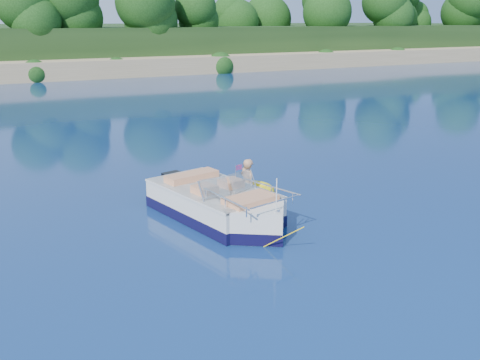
{
  "coord_description": "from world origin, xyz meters",
  "views": [
    {
      "loc": [
        -4.65,
        -10.38,
        4.68
      ],
      "look_at": [
        1.14,
        0.98,
        0.85
      ],
      "focal_mm": 40.0,
      "sensor_mm": 36.0,
      "label": 1
    }
  ],
  "objects": [
    {
      "name": "treeline",
      "position": [
        0.04,
        41.01,
        5.55
      ],
      "size": [
        150.0,
        7.12,
        8.19
      ],
      "color": "#301F10",
      "rests_on": "ground"
    },
    {
      "name": "tow_tube",
      "position": [
        2.07,
        2.11,
        0.09
      ],
      "size": [
        1.45,
        1.45,
        0.35
      ],
      "rotation": [
        0.0,
        0.0,
        -0.11
      ],
      "color": "yellow",
      "rests_on": "ground"
    },
    {
      "name": "ground",
      "position": [
        0.0,
        0.0,
        0.0
      ],
      "size": [
        160.0,
        160.0,
        0.0
      ],
      "primitive_type": "plane",
      "color": "#091944",
      "rests_on": "ground"
    },
    {
      "name": "motorboat",
      "position": [
        0.49,
        0.71,
        0.33
      ],
      "size": [
        2.5,
        5.02,
        1.7
      ],
      "rotation": [
        0.0,
        0.0,
        0.22
      ],
      "color": "silver",
      "rests_on": "ground"
    },
    {
      "name": "shoreline",
      "position": [
        0.0,
        63.77,
        0.98
      ],
      "size": [
        170.0,
        59.0,
        6.0
      ],
      "color": "#9A8259",
      "rests_on": "ground"
    },
    {
      "name": "boy",
      "position": [
        1.93,
        2.16,
        0.0
      ],
      "size": [
        0.5,
        0.86,
        1.58
      ],
      "primitive_type": "imported",
      "rotation": [
        0.0,
        -0.17,
        1.75
      ],
      "color": "tan",
      "rests_on": "ground"
    }
  ]
}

